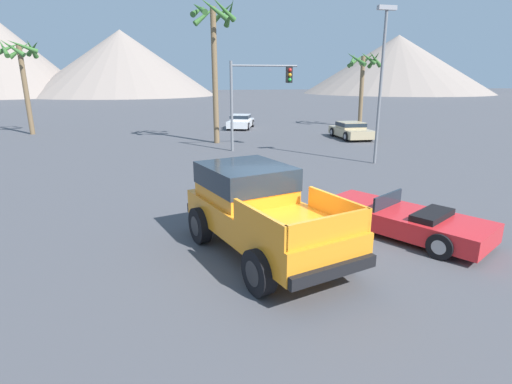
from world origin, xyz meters
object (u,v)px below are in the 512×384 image
at_px(orange_pickup_truck, 258,205).
at_px(palm_tree_leaning, 21,62).
at_px(traffic_light_main, 259,88).
at_px(red_convertible_car, 403,220).
at_px(palm_tree_short, 214,37).
at_px(street_lamp_post, 382,72).
at_px(parked_car_white, 241,121).
at_px(parked_car_tan, 351,130).
at_px(palm_tree_tall, 363,70).

relative_size(orange_pickup_truck, palm_tree_leaning, 0.78).
xyz_separation_m(traffic_light_main, palm_tree_leaning, (-15.45, 10.75, 1.72)).
bearing_deg(red_convertible_car, orange_pickup_truck, 150.35).
height_order(orange_pickup_truck, red_convertible_car, orange_pickup_truck).
bearing_deg(orange_pickup_truck, traffic_light_main, 59.73).
bearing_deg(red_convertible_car, palm_tree_short, 68.16).
bearing_deg(orange_pickup_truck, palm_tree_short, 68.83).
bearing_deg(orange_pickup_truck, street_lamp_post, 30.88).
bearing_deg(traffic_light_main, red_convertible_car, -86.99).
xyz_separation_m(red_convertible_car, palm_tree_leaning, (-16.20, 24.84, 4.88)).
relative_size(orange_pickup_truck, street_lamp_post, 0.74).
bearing_deg(parked_car_white, traffic_light_main, -74.39).
bearing_deg(parked_car_tan, parked_car_white, -47.46).
height_order(orange_pickup_truck, palm_tree_leaning, palm_tree_leaning).
bearing_deg(palm_tree_leaning, parked_car_white, 0.88).
distance_m(red_convertible_car, street_lamp_post, 10.60).
distance_m(orange_pickup_truck, parked_car_tan, 20.61).
bearing_deg(red_convertible_car, parked_car_tan, 37.57).
height_order(palm_tree_short, palm_tree_leaning, palm_tree_short).
bearing_deg(street_lamp_post, parked_car_white, 103.28).
height_order(parked_car_tan, palm_tree_tall, palm_tree_tall).
bearing_deg(palm_tree_tall, palm_tree_short, -154.50).
bearing_deg(street_lamp_post, orange_pickup_truck, -132.04).
relative_size(street_lamp_post, palm_tree_short, 0.83).
height_order(parked_car_tan, traffic_light_main, traffic_light_main).
xyz_separation_m(orange_pickup_truck, street_lamp_post, (8.14, 9.02, 3.27)).
bearing_deg(palm_tree_short, street_lamp_post, -51.09).
height_order(traffic_light_main, palm_tree_short, palm_tree_short).
xyz_separation_m(red_convertible_car, street_lamp_post, (4.07, 8.93, 4.01)).
height_order(red_convertible_car, parked_car_tan, parked_car_tan).
bearing_deg(traffic_light_main, palm_tree_tall, 40.48).
relative_size(parked_car_tan, street_lamp_post, 0.57).
relative_size(traffic_light_main, street_lamp_post, 0.69).
relative_size(parked_car_white, traffic_light_main, 0.86).
relative_size(parked_car_tan, palm_tree_leaning, 0.60).
height_order(street_lamp_post, palm_tree_tall, street_lamp_post).
xyz_separation_m(orange_pickup_truck, parked_car_tan, (10.89, 17.49, -0.56)).
relative_size(red_convertible_car, parked_car_white, 1.06).
bearing_deg(red_convertible_car, palm_tree_leaning, 92.11).
bearing_deg(palm_tree_tall, orange_pickup_truck, -121.75).
distance_m(traffic_light_main, palm_tree_short, 4.99).
bearing_deg(parked_car_white, palm_tree_tall, 14.59).
relative_size(orange_pickup_truck, traffic_light_main, 1.07).
xyz_separation_m(street_lamp_post, palm_tree_leaning, (-20.26, 15.92, 0.88)).
distance_m(traffic_light_main, palm_tree_tall, 15.25).
height_order(traffic_light_main, palm_tree_tall, palm_tree_tall).
bearing_deg(palm_tree_tall, palm_tree_leaning, 178.11).
relative_size(red_convertible_car, palm_tree_tall, 0.72).
bearing_deg(palm_tree_leaning, traffic_light_main, -34.83).
distance_m(parked_car_tan, palm_tree_short, 11.37).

